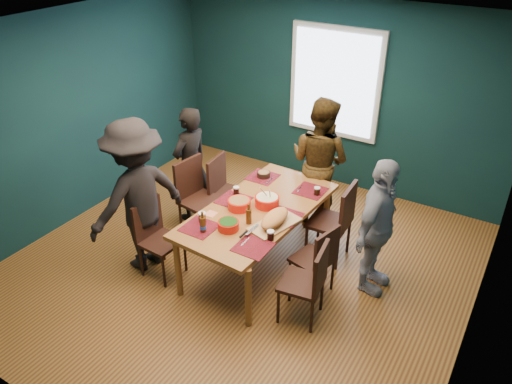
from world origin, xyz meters
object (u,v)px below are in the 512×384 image
(chair_left_far, at_px, (224,187))
(person_right, at_px, (377,228))
(chair_right_far, at_px, (337,217))
(chair_right_near, at_px, (310,278))
(cutting_board, at_px, (275,220))
(person_far_left, at_px, (191,165))
(chair_left_mid, at_px, (196,192))
(chair_right_mid, at_px, (319,256))
(person_near_left, at_px, (137,197))
(chair_left_near, at_px, (155,233))
(bowl_dumpling, at_px, (267,201))
(person_back, at_px, (320,161))
(dining_table, at_px, (258,214))
(bowl_herbs, at_px, (228,225))
(bowl_salad, at_px, (239,204))

(chair_left_far, bearing_deg, person_right, -11.19)
(chair_right_far, bearing_deg, chair_right_near, -83.41)
(chair_right_near, height_order, cutting_board, cutting_board)
(person_far_left, bearing_deg, chair_left_mid, 51.97)
(chair_right_mid, height_order, person_near_left, person_near_left)
(chair_left_near, xyz_separation_m, person_far_left, (-0.38, 1.16, 0.25))
(bowl_dumpling, distance_m, cutting_board, 0.41)
(chair_left_far, bearing_deg, person_back, 31.63)
(chair_left_mid, bearing_deg, dining_table, -0.66)
(dining_table, bearing_deg, chair_left_far, 152.08)
(bowl_herbs, bearing_deg, bowl_salad, 107.59)
(chair_right_far, distance_m, person_right, 0.64)
(chair_left_near, bearing_deg, chair_right_near, 9.69)
(chair_left_mid, height_order, chair_right_far, chair_left_mid)
(chair_right_far, bearing_deg, chair_right_mid, -85.67)
(chair_right_far, xyz_separation_m, person_right, (0.54, -0.26, 0.20))
(chair_left_far, height_order, person_far_left, person_far_left)
(chair_left_near, height_order, person_right, person_right)
(bowl_salad, distance_m, cutting_board, 0.52)
(person_back, relative_size, person_right, 1.09)
(person_back, height_order, person_right, person_back)
(chair_left_mid, xyz_separation_m, person_right, (2.29, 0.13, 0.20))
(cutting_board, bearing_deg, person_near_left, -146.52)
(chair_left_far, relative_size, chair_left_near, 1.05)
(person_near_left, distance_m, bowl_dumpling, 1.44)
(chair_left_mid, bearing_deg, person_near_left, -91.17)
(person_right, xyz_separation_m, cutting_board, (-0.96, -0.49, 0.05))
(person_near_left, height_order, cutting_board, person_near_left)
(person_far_left, relative_size, cutting_board, 2.13)
(bowl_salad, xyz_separation_m, bowl_herbs, (0.13, -0.40, -0.00))
(person_far_left, height_order, cutting_board, person_far_left)
(chair_right_far, bearing_deg, chair_left_mid, -170.04)
(chair_right_near, bearing_deg, dining_table, 141.48)
(chair_right_mid, relative_size, person_far_left, 0.55)
(chair_right_mid, height_order, chair_right_near, chair_right_near)
(chair_left_near, xyz_separation_m, chair_right_mid, (1.74, 0.60, -0.03))
(chair_left_far, height_order, bowl_salad, chair_left_far)
(person_back, bearing_deg, chair_right_far, 137.82)
(bowl_salad, distance_m, bowl_dumpling, 0.32)
(dining_table, relative_size, bowl_dumpling, 7.44)
(chair_left_mid, relative_size, bowl_herbs, 4.48)
(chair_right_far, relative_size, chair_right_mid, 1.17)
(chair_left_far, xyz_separation_m, bowl_herbs, (0.77, -1.02, 0.26))
(person_back, distance_m, person_right, 1.47)
(chair_left_near, bearing_deg, bowl_herbs, 17.37)
(bowl_herbs, height_order, cutting_board, cutting_board)
(chair_left_far, relative_size, bowl_herbs, 4.22)
(chair_right_near, distance_m, bowl_salad, 1.21)
(chair_right_mid, xyz_separation_m, bowl_dumpling, (-0.77, 0.23, 0.33))
(chair_right_near, bearing_deg, chair_right_mid, 94.71)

